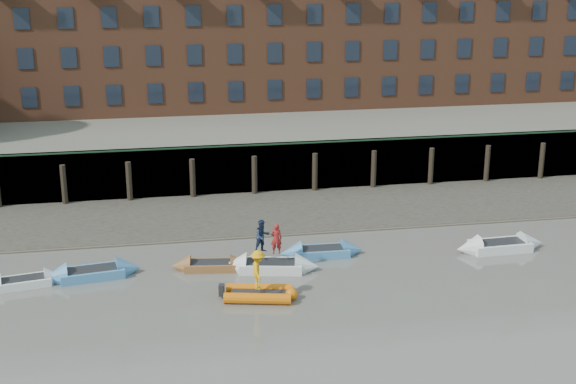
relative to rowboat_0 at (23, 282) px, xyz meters
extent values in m
plane|color=#605C54|center=(14.93, -9.41, -0.20)|extent=(220.00, 220.00, 0.00)
cube|color=#3D382F|center=(14.93, 8.59, -0.20)|extent=(110.00, 8.00, 0.50)
cube|color=#4C4336|center=(14.93, 5.19, -0.20)|extent=(110.00, 1.60, 0.10)
cube|color=#2D2A26|center=(14.93, 12.99, 1.40)|extent=(110.00, 0.80, 3.20)
cylinder|color=black|center=(0.93, 12.34, 1.10)|extent=(0.36, 0.36, 2.60)
cylinder|color=black|center=(4.93, 12.34, 1.10)|extent=(0.36, 0.36, 2.60)
cylinder|color=black|center=(8.93, 12.34, 1.10)|extent=(0.36, 0.36, 2.60)
cylinder|color=black|center=(12.93, 12.34, 1.10)|extent=(0.36, 0.36, 2.60)
cylinder|color=black|center=(16.93, 12.34, 1.10)|extent=(0.36, 0.36, 2.60)
cylinder|color=black|center=(20.93, 12.34, 1.10)|extent=(0.36, 0.36, 2.60)
cylinder|color=black|center=(24.93, 12.34, 1.10)|extent=(0.36, 0.36, 2.60)
cylinder|color=black|center=(28.93, 12.34, 1.10)|extent=(0.36, 0.36, 2.60)
cylinder|color=black|center=(32.93, 12.34, 1.10)|extent=(0.36, 0.36, 2.60)
cube|color=#264C2D|center=(14.93, 12.69, 3.05)|extent=(110.00, 0.06, 0.10)
cube|color=#5E594D|center=(14.93, 26.59, 1.40)|extent=(110.00, 28.00, 3.20)
cube|color=brown|center=(14.93, 27.59, 9.00)|extent=(80.00, 10.00, 12.00)
cube|color=black|center=(-2.07, 22.57, 4.80)|extent=(1.10, 0.12, 1.50)
cube|color=black|center=(0.93, 22.57, 4.80)|extent=(1.10, 0.12, 1.50)
cube|color=black|center=(3.93, 22.57, 4.80)|extent=(1.10, 0.12, 1.50)
cube|color=black|center=(6.93, 22.57, 4.80)|extent=(1.10, 0.12, 1.50)
cube|color=black|center=(9.93, 22.57, 4.80)|extent=(1.10, 0.12, 1.50)
cube|color=black|center=(12.93, 22.57, 4.80)|extent=(1.10, 0.12, 1.50)
cube|color=black|center=(15.93, 22.57, 4.80)|extent=(1.10, 0.12, 1.50)
cube|color=black|center=(18.93, 22.57, 4.80)|extent=(1.10, 0.12, 1.50)
cube|color=black|center=(21.93, 22.57, 4.80)|extent=(1.10, 0.12, 1.50)
cube|color=black|center=(24.93, 22.57, 4.80)|extent=(1.10, 0.12, 1.50)
cube|color=black|center=(27.93, 22.57, 4.80)|extent=(1.10, 0.12, 1.50)
cube|color=black|center=(30.93, 22.57, 4.80)|extent=(1.10, 0.12, 1.50)
cube|color=black|center=(33.93, 22.57, 4.80)|extent=(1.10, 0.12, 1.50)
cube|color=black|center=(36.93, 22.57, 4.80)|extent=(1.10, 0.12, 1.50)
cube|color=black|center=(39.93, 22.57, 4.80)|extent=(1.10, 0.12, 1.50)
cube|color=black|center=(-2.07, 22.57, 7.60)|extent=(1.10, 0.12, 1.50)
cube|color=black|center=(0.93, 22.57, 7.60)|extent=(1.10, 0.12, 1.50)
cube|color=black|center=(3.93, 22.57, 7.60)|extent=(1.10, 0.12, 1.50)
cube|color=black|center=(6.93, 22.57, 7.60)|extent=(1.10, 0.12, 1.50)
cube|color=black|center=(9.93, 22.57, 7.60)|extent=(1.10, 0.12, 1.50)
cube|color=black|center=(12.93, 22.57, 7.60)|extent=(1.10, 0.12, 1.50)
cube|color=black|center=(15.93, 22.57, 7.60)|extent=(1.10, 0.12, 1.50)
cube|color=black|center=(18.93, 22.57, 7.60)|extent=(1.10, 0.12, 1.50)
cube|color=black|center=(21.93, 22.57, 7.60)|extent=(1.10, 0.12, 1.50)
cube|color=black|center=(24.93, 22.57, 7.60)|extent=(1.10, 0.12, 1.50)
cube|color=black|center=(27.93, 22.57, 7.60)|extent=(1.10, 0.12, 1.50)
cube|color=black|center=(30.93, 22.57, 7.60)|extent=(1.10, 0.12, 1.50)
cube|color=black|center=(33.93, 22.57, 7.60)|extent=(1.10, 0.12, 1.50)
cube|color=black|center=(36.93, 22.57, 7.60)|extent=(1.10, 0.12, 1.50)
cube|color=black|center=(39.93, 22.57, 7.60)|extent=(1.10, 0.12, 1.50)
cube|color=black|center=(-2.07, 22.57, 10.40)|extent=(1.10, 0.12, 1.50)
cube|color=black|center=(0.93, 22.57, 10.40)|extent=(1.10, 0.12, 1.50)
cube|color=black|center=(3.93, 22.57, 10.40)|extent=(1.10, 0.12, 1.50)
cube|color=black|center=(6.93, 22.57, 10.40)|extent=(1.10, 0.12, 1.50)
cube|color=black|center=(9.93, 22.57, 10.40)|extent=(1.10, 0.12, 1.50)
cube|color=black|center=(12.93, 22.57, 10.40)|extent=(1.10, 0.12, 1.50)
cube|color=black|center=(15.93, 22.57, 10.40)|extent=(1.10, 0.12, 1.50)
cube|color=black|center=(18.93, 22.57, 10.40)|extent=(1.10, 0.12, 1.50)
cube|color=black|center=(21.93, 22.57, 10.40)|extent=(1.10, 0.12, 1.50)
cube|color=black|center=(24.93, 22.57, 10.40)|extent=(1.10, 0.12, 1.50)
cube|color=black|center=(27.93, 22.57, 10.40)|extent=(1.10, 0.12, 1.50)
cube|color=black|center=(30.93, 22.57, 10.40)|extent=(1.10, 0.12, 1.50)
cube|color=black|center=(33.93, 22.57, 10.40)|extent=(1.10, 0.12, 1.50)
cube|color=black|center=(36.93, 22.57, 10.40)|extent=(1.10, 0.12, 1.50)
cube|color=black|center=(39.93, 22.57, 10.40)|extent=(1.10, 0.12, 1.50)
cube|color=silver|center=(0.00, 0.00, -0.01)|extent=(2.72, 1.59, 0.40)
cone|color=silver|center=(1.46, 0.27, -0.01)|extent=(1.18, 1.31, 1.15)
cube|color=black|center=(0.00, 0.00, 0.17)|extent=(2.25, 1.23, 0.06)
cube|color=teal|center=(3.22, 0.43, 0.04)|extent=(3.23, 1.82, 0.48)
cone|color=teal|center=(4.99, 0.69, 0.04)|extent=(1.38, 1.54, 1.38)
cone|color=teal|center=(1.45, 0.17, 0.04)|extent=(1.38, 1.54, 1.38)
cube|color=black|center=(3.22, 0.43, 0.25)|extent=(2.68, 1.40, 0.06)
cube|color=brown|center=(9.06, 0.45, 0.00)|extent=(2.70, 1.47, 0.40)
cone|color=brown|center=(10.55, 0.27, 0.00)|extent=(1.14, 1.28, 1.16)
cone|color=brown|center=(7.57, 0.64, 0.00)|extent=(1.14, 1.28, 1.16)
cube|color=black|center=(9.06, 0.45, 0.18)|extent=(2.24, 1.13, 0.06)
cube|color=silver|center=(12.03, -0.25, 0.04)|extent=(3.34, 1.99, 0.49)
cone|color=silver|center=(13.82, -0.61, 0.04)|extent=(1.46, 1.62, 1.41)
cone|color=silver|center=(10.25, 0.10, 0.04)|extent=(1.46, 1.62, 1.41)
cube|color=black|center=(12.03, -0.25, 0.26)|extent=(2.76, 1.54, 0.06)
cube|color=teal|center=(14.98, 1.26, 0.02)|extent=(2.87, 1.36, 0.44)
cone|color=teal|center=(16.63, 1.21, 0.02)|extent=(1.14, 1.31, 1.28)
cone|color=teal|center=(13.32, 1.31, 0.02)|extent=(1.14, 1.31, 1.28)
cube|color=black|center=(14.98, 1.26, 0.22)|extent=(2.39, 1.03, 0.06)
cube|color=silver|center=(24.56, 0.34, 0.04)|extent=(3.23, 1.55, 0.50)
cone|color=silver|center=(26.42, 0.41, 0.04)|extent=(1.29, 1.48, 1.44)
cone|color=silver|center=(22.71, 0.27, 0.04)|extent=(1.29, 1.48, 1.44)
cube|color=black|center=(24.56, 0.34, 0.27)|extent=(2.69, 1.18, 0.06)
cylinder|color=#D26108|center=(11.07, -2.87, 0.05)|extent=(3.12, 1.17, 0.51)
cylinder|color=#D26108|center=(10.84, -3.92, 0.05)|extent=(3.12, 1.17, 0.51)
sphere|color=#D26108|center=(12.46, -3.73, 0.05)|extent=(0.59, 0.59, 0.59)
cube|color=black|center=(10.95, -3.39, 0.05)|extent=(2.70, 1.42, 0.18)
imported|color=maroon|center=(12.30, -0.33, 1.53)|extent=(0.60, 0.42, 1.57)
imported|color=#19233F|center=(11.64, -0.03, 1.60)|extent=(1.01, 0.91, 1.70)
imported|color=orange|center=(10.94, -3.47, 1.28)|extent=(0.79, 1.26, 1.87)
camera|label=1|loc=(6.39, -37.11, 15.79)|focal=50.00mm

